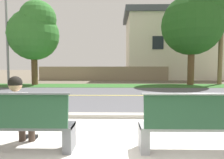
% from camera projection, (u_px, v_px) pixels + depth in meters
% --- Properties ---
extents(ground_plane, '(140.00, 140.00, 0.00)m').
position_uv_depth(ground_plane, '(113.00, 92.00, 11.09)').
color(ground_plane, '#665B4C').
extents(sidewalk_pavement, '(44.00, 3.60, 0.01)m').
position_uv_depth(sidewalk_pavement, '(107.00, 146.00, 3.50)').
color(sidewalk_pavement, beige).
rests_on(sidewalk_pavement, ground_plane).
extents(curb_edge, '(44.00, 0.30, 0.11)m').
position_uv_depth(curb_edge, '(110.00, 116.00, 5.45)').
color(curb_edge, '#ADA89E').
rests_on(curb_edge, ground_plane).
extents(street_asphalt, '(52.00, 8.00, 0.01)m').
position_uv_depth(street_asphalt, '(112.00, 95.00, 9.59)').
color(street_asphalt, '#515156').
rests_on(street_asphalt, ground_plane).
extents(road_centre_line, '(48.00, 0.14, 0.01)m').
position_uv_depth(road_centre_line, '(112.00, 95.00, 9.59)').
color(road_centre_line, '#E0CC4C').
rests_on(road_centre_line, ground_plane).
extents(far_verge_grass, '(48.00, 2.80, 0.02)m').
position_uv_depth(far_verge_grass, '(113.00, 86.00, 14.50)').
color(far_verge_grass, '#2D6026').
rests_on(far_verge_grass, ground_plane).
extents(bench_left, '(1.90, 0.48, 1.01)m').
position_uv_depth(bench_left, '(15.00, 125.00, 3.24)').
color(bench_left, slate).
rests_on(bench_left, ground_plane).
extents(bench_right, '(1.90, 0.48, 1.01)m').
position_uv_depth(bench_right, '(199.00, 126.00, 3.19)').
color(bench_right, '#9EA0A8').
rests_on(bench_right, ground_plane).
extents(seated_person_white, '(0.52, 0.68, 1.25)m').
position_uv_depth(seated_person_white, '(19.00, 109.00, 3.40)').
color(seated_person_white, '#47382D').
rests_on(seated_person_white, ground_plane).
extents(streetlamp, '(0.24, 2.10, 7.32)m').
position_uv_depth(streetlamp, '(8.00, 28.00, 14.16)').
color(streetlamp, gray).
rests_on(streetlamp, ground_plane).
extents(shade_tree_far_left, '(3.80, 3.80, 6.27)m').
position_uv_depth(shade_tree_far_left, '(35.00, 31.00, 14.87)').
color(shade_tree_far_left, brown).
rests_on(shade_tree_far_left, ground_plane).
extents(shade_tree_left, '(4.57, 4.57, 7.54)m').
position_uv_depth(shade_tree_left, '(194.00, 20.00, 14.86)').
color(shade_tree_left, brown).
rests_on(shade_tree_left, ground_plane).
extents(garden_wall, '(13.00, 0.36, 1.40)m').
position_uv_depth(garden_wall, '(103.00, 73.00, 19.97)').
color(garden_wall, gray).
rests_on(garden_wall, ground_plane).
extents(house_across_street, '(11.13, 6.91, 7.46)m').
position_uv_depth(house_across_street, '(172.00, 46.00, 22.82)').
color(house_across_street, beige).
rests_on(house_across_street, ground_plane).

